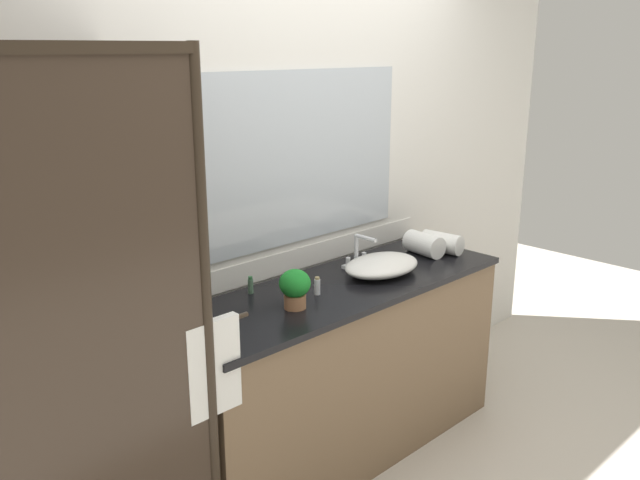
{
  "coord_description": "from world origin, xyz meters",
  "views": [
    {
      "loc": [
        -2.14,
        -2.05,
        1.98
      ],
      "look_at": [
        -0.15,
        0.0,
        1.15
      ],
      "focal_mm": 37.37,
      "sensor_mm": 36.0,
      "label": 1
    }
  ],
  "objects_px": {
    "potted_plant": "(295,287)",
    "faucet": "(358,255)",
    "amenity_bottle_lotion": "(190,320)",
    "rolled_towel_near_edge": "(442,242)",
    "rolled_towel_middle": "(424,244)",
    "amenity_bottle_conditioner": "(317,286)",
    "sink_basin": "(382,265)",
    "amenity_bottle_body_wash": "(251,285)"
  },
  "relations": [
    {
      "from": "potted_plant",
      "to": "rolled_towel_near_edge",
      "type": "relative_size",
      "value": 0.79
    },
    {
      "from": "faucet",
      "to": "amenity_bottle_conditioner",
      "type": "xyz_separation_m",
      "value": [
        -0.43,
        -0.15,
        -0.02
      ]
    },
    {
      "from": "rolled_towel_near_edge",
      "to": "rolled_towel_middle",
      "type": "relative_size",
      "value": 1.03
    },
    {
      "from": "potted_plant",
      "to": "amenity_bottle_body_wash",
      "type": "distance_m",
      "value": 0.28
    },
    {
      "from": "sink_basin",
      "to": "faucet",
      "type": "distance_m",
      "value": 0.16
    },
    {
      "from": "faucet",
      "to": "amenity_bottle_lotion",
      "type": "xyz_separation_m",
      "value": [
        -1.07,
        -0.09,
        -0.01
      ]
    },
    {
      "from": "faucet",
      "to": "potted_plant",
      "type": "height_order",
      "value": "potted_plant"
    },
    {
      "from": "rolled_towel_near_edge",
      "to": "faucet",
      "type": "bearing_deg",
      "value": 163.18
    },
    {
      "from": "sink_basin",
      "to": "rolled_towel_near_edge",
      "type": "relative_size",
      "value": 1.94
    },
    {
      "from": "sink_basin",
      "to": "rolled_towel_middle",
      "type": "distance_m",
      "value": 0.4
    },
    {
      "from": "rolled_towel_near_edge",
      "to": "rolled_towel_middle",
      "type": "distance_m",
      "value": 0.12
    },
    {
      "from": "sink_basin",
      "to": "rolled_towel_middle",
      "type": "xyz_separation_m",
      "value": [
        0.4,
        0.05,
        0.02
      ]
    },
    {
      "from": "amenity_bottle_conditioner",
      "to": "amenity_bottle_lotion",
      "type": "xyz_separation_m",
      "value": [
        -0.64,
        0.06,
        0.01
      ]
    },
    {
      "from": "amenity_bottle_conditioner",
      "to": "sink_basin",
      "type": "bearing_deg",
      "value": -1.94
    },
    {
      "from": "faucet",
      "to": "rolled_towel_middle",
      "type": "xyz_separation_m",
      "value": [
        0.4,
        -0.12,
        0.0
      ]
    },
    {
      "from": "amenity_bottle_conditioner",
      "to": "faucet",
      "type": "bearing_deg",
      "value": 18.92
    },
    {
      "from": "faucet",
      "to": "rolled_towel_middle",
      "type": "height_order",
      "value": "faucet"
    },
    {
      "from": "sink_basin",
      "to": "potted_plant",
      "type": "bearing_deg",
      "value": -176.64
    },
    {
      "from": "potted_plant",
      "to": "rolled_towel_middle",
      "type": "xyz_separation_m",
      "value": [
        1.01,
        0.08,
        -0.04
      ]
    },
    {
      "from": "rolled_towel_middle",
      "to": "potted_plant",
      "type": "bearing_deg",
      "value": -175.38
    },
    {
      "from": "faucet",
      "to": "amenity_bottle_body_wash",
      "type": "height_order",
      "value": "faucet"
    },
    {
      "from": "potted_plant",
      "to": "sink_basin",
      "type": "bearing_deg",
      "value": 3.36
    },
    {
      "from": "amenity_bottle_lotion",
      "to": "amenity_bottle_body_wash",
      "type": "bearing_deg",
      "value": 20.76
    },
    {
      "from": "faucet",
      "to": "rolled_towel_middle",
      "type": "bearing_deg",
      "value": -16.11
    },
    {
      "from": "amenity_bottle_conditioner",
      "to": "rolled_towel_near_edge",
      "type": "distance_m",
      "value": 0.94
    },
    {
      "from": "amenity_bottle_lotion",
      "to": "rolled_towel_near_edge",
      "type": "xyz_separation_m",
      "value": [
        1.58,
        -0.06,
        0.01
      ]
    },
    {
      "from": "amenity_bottle_conditioner",
      "to": "amenity_bottle_body_wash",
      "type": "relative_size",
      "value": 1.04
    },
    {
      "from": "faucet",
      "to": "potted_plant",
      "type": "xyz_separation_m",
      "value": [
        -0.61,
        -0.2,
        0.04
      ]
    },
    {
      "from": "amenity_bottle_lotion",
      "to": "rolled_towel_middle",
      "type": "relative_size",
      "value": 0.47
    },
    {
      "from": "potted_plant",
      "to": "faucet",
      "type": "bearing_deg",
      "value": 17.93
    },
    {
      "from": "faucet",
      "to": "potted_plant",
      "type": "distance_m",
      "value": 0.64
    },
    {
      "from": "faucet",
      "to": "amenity_bottle_conditioner",
      "type": "height_order",
      "value": "faucet"
    },
    {
      "from": "potted_plant",
      "to": "rolled_towel_near_edge",
      "type": "height_order",
      "value": "potted_plant"
    },
    {
      "from": "amenity_bottle_body_wash",
      "to": "rolled_towel_middle",
      "type": "height_order",
      "value": "rolled_towel_middle"
    },
    {
      "from": "amenity_bottle_conditioner",
      "to": "rolled_towel_middle",
      "type": "relative_size",
      "value": 0.39
    },
    {
      "from": "faucet",
      "to": "rolled_towel_near_edge",
      "type": "relative_size",
      "value": 0.79
    },
    {
      "from": "sink_basin",
      "to": "faucet",
      "type": "relative_size",
      "value": 2.47
    },
    {
      "from": "potted_plant",
      "to": "amenity_bottle_conditioner",
      "type": "bearing_deg",
      "value": 15.52
    },
    {
      "from": "potted_plant",
      "to": "rolled_towel_near_edge",
      "type": "bearing_deg",
      "value": 2.19
    },
    {
      "from": "amenity_bottle_body_wash",
      "to": "rolled_towel_near_edge",
      "type": "height_order",
      "value": "rolled_towel_near_edge"
    },
    {
      "from": "rolled_towel_near_edge",
      "to": "rolled_towel_middle",
      "type": "xyz_separation_m",
      "value": [
        -0.11,
        0.04,
        0.0
      ]
    },
    {
      "from": "amenity_bottle_conditioner",
      "to": "rolled_towel_middle",
      "type": "bearing_deg",
      "value": 2.16
    }
  ]
}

